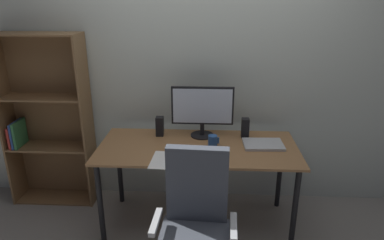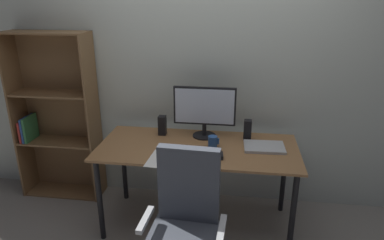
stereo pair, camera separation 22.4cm
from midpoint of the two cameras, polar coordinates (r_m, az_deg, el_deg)
The scene contains 13 objects.
ground_plane at distance 3.20m, azimuth -1.20°, elevation -16.50°, with size 12.00×12.00×0.00m, color gray.
back_wall at distance 3.16m, azimuth -0.68°, elevation 8.98°, with size 6.40×0.10×2.60m, color beige.
desk at distance 2.86m, azimuth -1.30°, elevation -5.85°, with size 1.62×0.73×0.74m.
monitor at distance 2.94m, azimuth -0.46°, elevation 1.87°, with size 0.53×0.20×0.44m.
keyboard at distance 2.66m, azimuth -2.02°, elevation -5.77°, with size 0.29×0.11×0.02m, color black.
mouse at distance 2.65m, azimuth 2.44°, elevation -5.73°, with size 0.06×0.10×0.03m, color black.
coffee_mug at distance 2.81m, azimuth 1.15°, elevation -3.46°, with size 0.09×0.07×0.09m.
laptop at distance 2.87m, azimuth 9.42°, elevation -4.00°, with size 0.32×0.23×0.02m, color #B7BABC.
speaker_left at distance 3.03m, azimuth -7.43°, elevation -1.07°, with size 0.06×0.07×0.17m, color black.
speaker_right at distance 2.99m, azimuth 6.60°, elevation -1.33°, with size 0.06×0.07×0.17m, color black.
paper_sheet at distance 2.62m, azimuth -6.84°, elevation -6.58°, with size 0.21×0.30×0.00m, color white.
office_chair at distance 2.34m, azimuth -2.40°, elevation -18.37°, with size 0.54×0.54×1.01m.
bookshelf at distance 3.52m, azimuth -24.38°, elevation -0.28°, with size 0.77×0.28×1.60m.
Camera 1 is at (0.09, -2.57, 1.91)m, focal length 32.51 mm.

